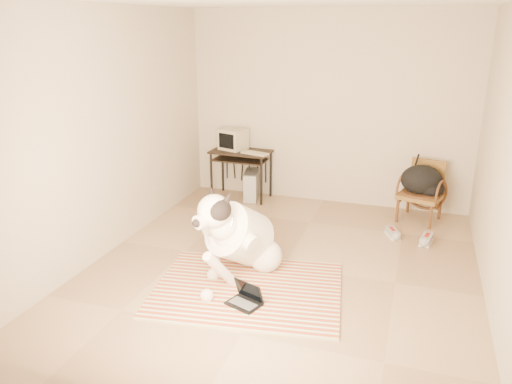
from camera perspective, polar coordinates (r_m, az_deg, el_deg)
The scene contains 16 objects.
floor at distance 5.46m, azimuth 3.16°, elevation -8.46°, with size 4.50×4.50×0.00m, color #9E8061.
wall_back at distance 7.15m, azimuth 8.22°, elevation 9.34°, with size 4.50×4.50×0.00m, color #BEAF9C.
wall_front at distance 2.97m, azimuth -8.03°, elevation -3.99°, with size 4.50×4.50×0.00m, color #BEAF9C.
wall_left at distance 5.82m, azimuth -16.07°, elevation 6.70°, with size 4.50×4.50×0.00m, color #BEAF9C.
wall_right at distance 4.89m, azimuth 26.72°, elevation 3.22°, with size 4.50×4.50×0.00m, color #BEAF9C.
rug at distance 4.99m, azimuth -0.97°, elevation -11.05°, with size 1.99×1.63×0.02m.
dog at distance 5.13m, azimuth -1.90°, elevation -5.19°, with size 0.78×1.42×1.04m.
laptop at distance 4.72m, azimuth -1.17°, elevation -12.05°, with size 0.36×0.31×0.21m.
computer_desk at distance 7.34m, azimuth -1.76°, elevation 3.94°, with size 0.89×0.52×0.72m.
crt_monitor at distance 7.39m, azimuth -2.63°, elevation 6.06°, with size 0.42×0.41×0.30m.
desk_keyboard at distance 7.13m, azimuth -0.13°, elevation 4.46°, with size 0.40×0.15×0.03m, color #B2A58B.
pc_tower at distance 7.39m, azimuth -0.52°, elevation 0.77°, with size 0.28×0.49×0.43m.
rattan_chair at distance 6.91m, azimuth 18.43°, elevation 0.09°, with size 0.64×0.63×0.79m.
backpack at distance 6.83m, azimuth 18.58°, elevation 1.15°, with size 0.56×0.44×0.39m.
sneaker_left at distance 6.38m, azimuth 15.33°, elevation -4.56°, with size 0.21×0.29×0.09m.
sneaker_right at distance 6.31m, azimuth 18.90°, elevation -5.17°, with size 0.17×0.30×0.10m.
Camera 1 is at (1.25, -4.69, 2.49)m, focal length 35.00 mm.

